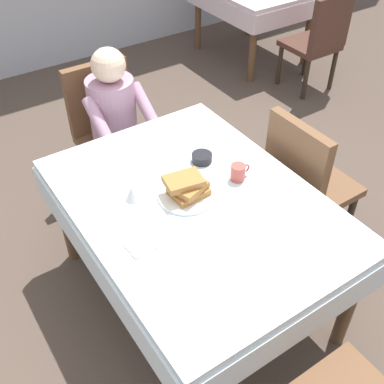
% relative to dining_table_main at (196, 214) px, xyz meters
% --- Properties ---
extents(ground_plane, '(14.00, 14.00, 0.00)m').
position_rel_dining_table_main_xyz_m(ground_plane, '(0.00, 0.00, -0.65)').
color(ground_plane, brown).
extents(dining_table_main, '(1.12, 1.52, 0.74)m').
position_rel_dining_table_main_xyz_m(dining_table_main, '(0.00, 0.00, 0.00)').
color(dining_table_main, silver).
rests_on(dining_table_main, ground).
extents(chair_diner, '(0.44, 0.45, 0.93)m').
position_rel_dining_table_main_xyz_m(chair_diner, '(0.07, 1.17, -0.12)').
color(chair_diner, brown).
rests_on(chair_diner, ground).
extents(diner_person, '(0.40, 0.43, 1.12)m').
position_rel_dining_table_main_xyz_m(diner_person, '(0.07, 1.01, 0.02)').
color(diner_person, '#B2849E').
rests_on(diner_person, ground).
extents(chair_right_side, '(0.45, 0.44, 0.93)m').
position_rel_dining_table_main_xyz_m(chair_right_side, '(0.77, 0.00, -0.12)').
color(chair_right_side, brown).
rests_on(chair_right_side, ground).
extents(plate_breakfast, '(0.28, 0.28, 0.02)m').
position_rel_dining_table_main_xyz_m(plate_breakfast, '(-0.02, 0.05, 0.10)').
color(plate_breakfast, white).
rests_on(plate_breakfast, dining_table_main).
extents(breakfast_stack, '(0.21, 0.19, 0.10)m').
position_rel_dining_table_main_xyz_m(breakfast_stack, '(-0.02, 0.05, 0.15)').
color(breakfast_stack, '#A36B33').
rests_on(breakfast_stack, plate_breakfast).
extents(cup_coffee, '(0.11, 0.08, 0.08)m').
position_rel_dining_table_main_xyz_m(cup_coffee, '(0.27, 0.02, 0.13)').
color(cup_coffee, '#B24C42').
rests_on(cup_coffee, dining_table_main).
extents(bowl_butter, '(0.11, 0.11, 0.04)m').
position_rel_dining_table_main_xyz_m(bowl_butter, '(0.21, 0.24, 0.11)').
color(bowl_butter, black).
rests_on(bowl_butter, dining_table_main).
extents(syrup_pitcher, '(0.08, 0.08, 0.07)m').
position_rel_dining_table_main_xyz_m(syrup_pitcher, '(-0.25, 0.18, 0.13)').
color(syrup_pitcher, silver).
rests_on(syrup_pitcher, dining_table_main).
extents(fork_left_of_plate, '(0.03, 0.18, 0.00)m').
position_rel_dining_table_main_xyz_m(fork_left_of_plate, '(-0.21, 0.03, 0.09)').
color(fork_left_of_plate, silver).
rests_on(fork_left_of_plate, dining_table_main).
extents(knife_right_of_plate, '(0.04, 0.20, 0.00)m').
position_rel_dining_table_main_xyz_m(knife_right_of_plate, '(0.17, 0.03, 0.09)').
color(knife_right_of_plate, silver).
rests_on(knife_right_of_plate, dining_table_main).
extents(spoon_near_edge, '(0.15, 0.03, 0.00)m').
position_rel_dining_table_main_xyz_m(spoon_near_edge, '(-0.03, -0.27, 0.09)').
color(spoon_near_edge, silver).
rests_on(spoon_near_edge, dining_table_main).
extents(napkin_folded, '(0.18, 0.13, 0.01)m').
position_rel_dining_table_main_xyz_m(napkin_folded, '(-0.34, -0.11, 0.09)').
color(napkin_folded, white).
rests_on(napkin_folded, dining_table_main).
extents(background_chair_empty, '(0.44, 0.45, 0.93)m').
position_rel_dining_table_main_xyz_m(background_chair_empty, '(2.32, 1.41, -0.12)').
color(background_chair_empty, '#4C2D23').
rests_on(background_chair_empty, ground).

